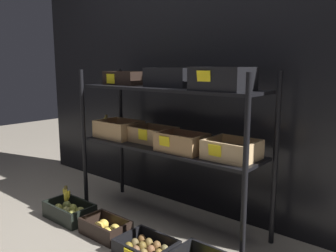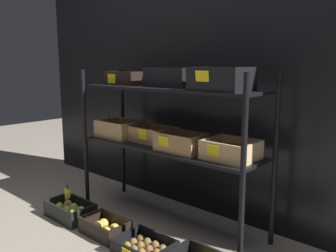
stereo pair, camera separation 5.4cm
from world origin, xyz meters
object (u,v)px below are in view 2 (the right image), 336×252
display_rack (169,118)px  crate_ground_kiwi (145,249)px  crate_ground_pear (70,211)px  banana_bunch_loose (67,194)px  crate_ground_apple_gold (105,228)px

display_rack → crate_ground_kiwi: (0.19, -0.44, -0.72)m
crate_ground_kiwi → crate_ground_pear: bearing=179.8°
crate_ground_pear → crate_ground_kiwi: (0.79, -0.00, -0.01)m
crate_ground_pear → crate_ground_kiwi: 0.79m
display_rack → crate_ground_pear: size_ratio=4.03×
display_rack → banana_bunch_loose: (-0.63, -0.43, -0.59)m
display_rack → crate_ground_kiwi: bearing=-66.4°
crate_ground_apple_gold → crate_ground_kiwi: (0.39, -0.01, -0.00)m
crate_ground_kiwi → banana_bunch_loose: 0.83m
banana_bunch_loose → display_rack: bearing=34.5°
crate_ground_apple_gold → banana_bunch_loose: 0.46m
crate_ground_pear → display_rack: bearing=36.1°
crate_ground_apple_gold → crate_ground_kiwi: crate_ground_apple_gold is taller
display_rack → banana_bunch_loose: 0.97m
crate_ground_pear → crate_ground_apple_gold: crate_ground_pear is taller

